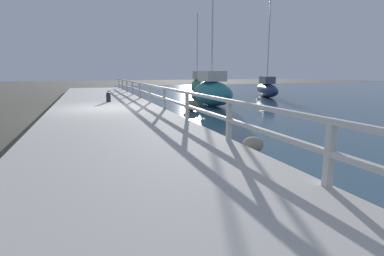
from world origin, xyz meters
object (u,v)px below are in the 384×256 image
object	(u,v)px
sailboat_teal	(212,91)
sailboat_navy	(267,88)
sailboat_green	(197,86)
mooring_bollard	(108,97)

from	to	relation	value
sailboat_teal	sailboat_navy	size ratio (longest dim) A/B	0.95
sailboat_green	sailboat_navy	bearing A→B (deg)	-26.75
mooring_bollard	sailboat_green	bearing A→B (deg)	44.78
sailboat_teal	sailboat_navy	world-z (taller)	sailboat_navy
sailboat_teal	sailboat_navy	bearing A→B (deg)	37.67
mooring_bollard	sailboat_navy	xyz separation A→B (m)	(12.01, 3.93, 0.04)
sailboat_green	sailboat_teal	size ratio (longest dim) A/B	0.94
sailboat_teal	sailboat_navy	distance (m)	7.74
mooring_bollard	sailboat_teal	size ratio (longest dim) A/B	0.07
sailboat_navy	mooring_bollard	bearing A→B (deg)	-141.41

